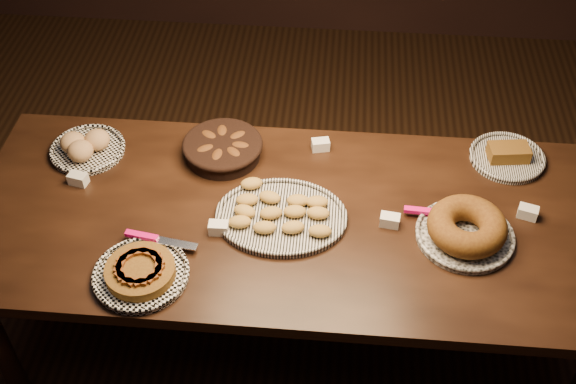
# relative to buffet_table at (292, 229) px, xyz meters

# --- Properties ---
(ground) EXTENTS (5.00, 5.00, 0.00)m
(ground) POSITION_rel_buffet_table_xyz_m (0.00, 0.00, -0.68)
(ground) COLOR black
(ground) RESTS_ON ground
(buffet_table) EXTENTS (2.40, 1.00, 0.75)m
(buffet_table) POSITION_rel_buffet_table_xyz_m (0.00, 0.00, 0.00)
(buffet_table) COLOR black
(buffet_table) RESTS_ON ground
(apple_tart_plate) EXTENTS (0.34, 0.34, 0.06)m
(apple_tart_plate) POSITION_rel_buffet_table_xyz_m (-0.48, -0.33, 0.10)
(apple_tart_plate) COLOR white
(apple_tart_plate) RESTS_ON buffet_table
(madeleine_platter) EXTENTS (0.48, 0.39, 0.05)m
(madeleine_platter) POSITION_rel_buffet_table_xyz_m (-0.04, -0.02, 0.09)
(madeleine_platter) COLOR black
(madeleine_platter) RESTS_ON buffet_table
(bundt_cake_plate) EXTENTS (0.39, 0.35, 0.11)m
(bundt_cake_plate) POSITION_rel_buffet_table_xyz_m (0.62, -0.06, 0.12)
(bundt_cake_plate) COLOR black
(bundt_cake_plate) RESTS_ON buffet_table
(croissant_basket) EXTENTS (0.32, 0.32, 0.08)m
(croissant_basket) POSITION_rel_buffet_table_xyz_m (-0.30, 0.30, 0.12)
(croissant_basket) COLOR black
(croissant_basket) RESTS_ON buffet_table
(bread_roll_plate) EXTENTS (0.30, 0.30, 0.09)m
(bread_roll_plate) POSITION_rel_buffet_table_xyz_m (-0.85, 0.27, 0.11)
(bread_roll_plate) COLOR white
(bread_roll_plate) RESTS_ON buffet_table
(loaf_plate) EXTENTS (0.30, 0.30, 0.07)m
(loaf_plate) POSITION_rel_buffet_table_xyz_m (0.83, 0.38, 0.09)
(loaf_plate) COLOR black
(loaf_plate) RESTS_ON buffet_table
(tent_cards) EXTENTS (1.77, 0.54, 0.04)m
(tent_cards) POSITION_rel_buffet_table_xyz_m (0.04, 0.09, 0.10)
(tent_cards) COLOR white
(tent_cards) RESTS_ON buffet_table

